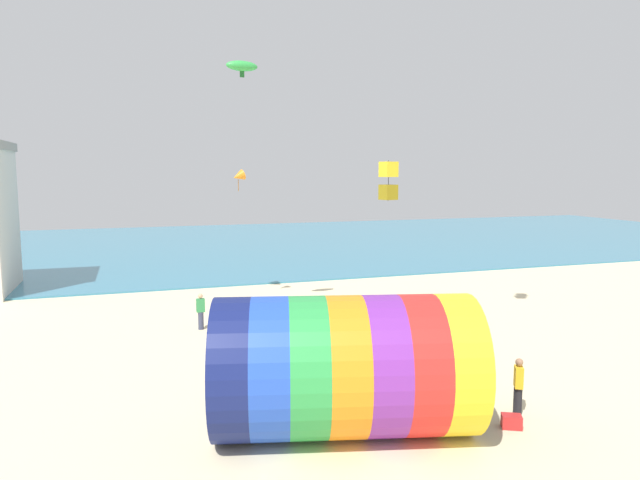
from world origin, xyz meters
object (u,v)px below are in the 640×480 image
Objects in this scene: kite_green_parafoil at (242,66)px; kite_handler at (518,386)px; kite_orange_delta at (238,176)px; cooler_box at (512,421)px; kite_yellow_box at (388,181)px; giant_inflatable_tube at (345,366)px; bystander_near_water at (201,311)px.

kite_handler is at bearing -66.41° from kite_green_parafoil.
kite_green_parafoil is at bearing 113.59° from kite_handler.
kite_handler is 1.12× the size of kite_green_parafoil.
kite_handler is at bearing -73.09° from kite_orange_delta.
kite_green_parafoil is at bearing 109.83° from cooler_box.
kite_yellow_box is at bearing -55.17° from kite_orange_delta.
giant_inflatable_tube is 16.56m from kite_orange_delta.
giant_inflatable_tube is 5.02× the size of kite_green_parafoil.
giant_inflatable_tube is 4.50× the size of kite_handler.
kite_orange_delta is (0.46, 3.91, -4.82)m from kite_green_parafoil.
kite_handler is 1.17m from cooler_box.
giant_inflatable_tube is at bearing -88.37° from kite_green_parafoil.
cooler_box is at bearing -14.54° from giant_inflatable_tube.
cooler_box is (-0.81, -9.71, -6.32)m from kite_yellow_box.
cooler_box is (6.81, -12.49, -0.63)m from bystander_near_water.
bystander_near_water is at bearing -164.61° from kite_green_parafoil.
kite_green_parafoil is 2.84× the size of cooler_box.
kite_handler is 3.16× the size of cooler_box.
kite_orange_delta is (-4.96, 16.30, 5.81)m from kite_handler.
kite_orange_delta is 2.15× the size of cooler_box.
kite_orange_delta is (0.12, 15.85, 4.82)m from giant_inflatable_tube.
bystander_near_water is (-2.10, -0.58, -10.66)m from kite_green_parafoil.
bystander_near_water is (-7.51, 11.81, -0.03)m from kite_handler.
kite_handler is at bearing -90.68° from kite_yellow_box.
kite_yellow_box is 11.61m from cooler_box.
kite_orange_delta is at bearing 89.58° from giant_inflatable_tube.
giant_inflatable_tube is 11.05m from kite_yellow_box.
kite_green_parafoil is 6.22m from kite_orange_delta.
kite_yellow_box reaches higher than kite_orange_delta.
kite_green_parafoil is 10.88m from bystander_near_water.
bystander_near_water is 14.24m from cooler_box.
kite_yellow_box reaches higher than kite_handler.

